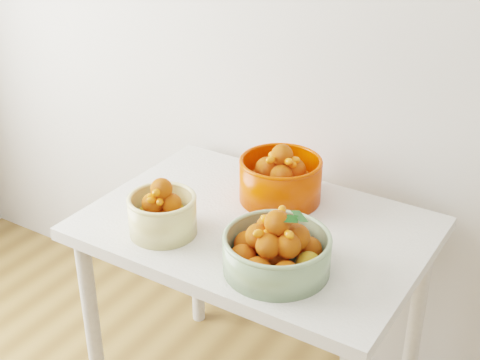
# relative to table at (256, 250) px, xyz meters

# --- Properties ---
(table) EXTENTS (1.00, 0.70, 0.75)m
(table) POSITION_rel_table_xyz_m (0.00, 0.00, 0.00)
(table) COLOR silver
(table) RESTS_ON ground
(bowl_cream) EXTENTS (0.22, 0.22, 0.17)m
(bowl_cream) POSITION_rel_table_xyz_m (-0.20, -0.19, 0.16)
(bowl_cream) COLOR #DDCA86
(bowl_cream) RESTS_ON table
(bowl_green) EXTENTS (0.36, 0.36, 0.19)m
(bowl_green) POSITION_rel_table_xyz_m (0.17, -0.18, 0.16)
(bowl_green) COLOR gray
(bowl_green) RESTS_ON table
(bowl_orange) EXTENTS (0.26, 0.26, 0.19)m
(bowl_orange) POSITION_rel_table_xyz_m (-0.01, 0.17, 0.17)
(bowl_orange) COLOR #E72B00
(bowl_orange) RESTS_ON table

